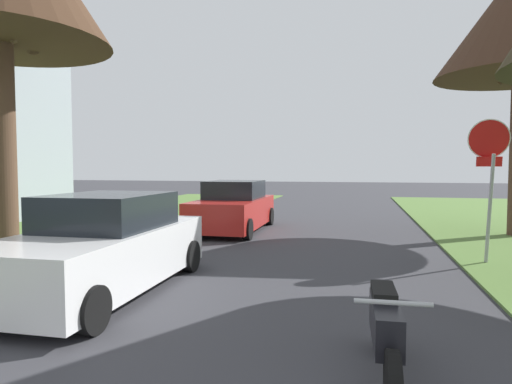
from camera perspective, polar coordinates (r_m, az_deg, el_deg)
The scene contains 4 objects.
stop_sign_far at distance 10.24m, azimuth 27.73°, elevation 3.76°, with size 0.81×0.51×2.95m.
parked_sedan_white at distance 7.62m, azimuth -19.00°, elevation -6.71°, with size 1.99×4.42×1.57m.
parked_sedan_red at distance 14.08m, azimuth -2.92°, elevation -2.04°, with size 1.99×4.42×1.57m.
parked_motorcycle at distance 4.51m, azimuth 16.22°, elevation -16.78°, with size 0.60×2.05×0.97m.
Camera 1 is at (1.60, -0.30, 2.02)m, focal length 31.18 mm.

